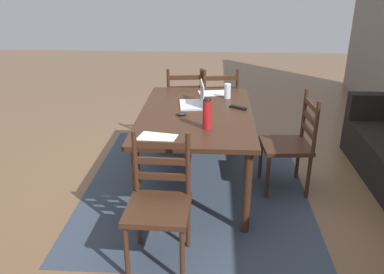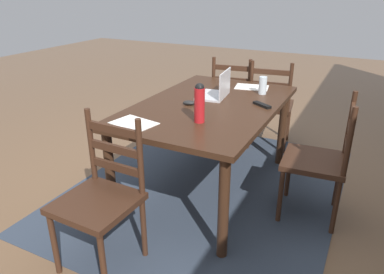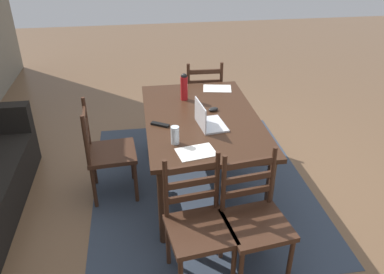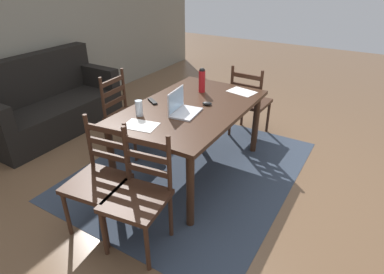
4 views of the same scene
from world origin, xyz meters
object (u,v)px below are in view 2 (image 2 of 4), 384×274
Objects in this scene: chair_left_near at (233,100)px; drinking_glass at (263,85)px; dining_table at (209,114)px; chair_left_far at (270,105)px; chair_right_near at (101,198)px; computer_mouse at (189,103)px; chair_far_head at (320,160)px; laptop at (218,90)px; water_bottle at (199,102)px; tv_remote at (262,105)px.

drinking_glass is (0.66, 0.50, 0.38)m from chair_left_near.
drinking_glass reaches higher than dining_table.
chair_left_far and chair_right_near have the same top height.
computer_mouse reaches higher than dining_table.
laptop reaches higher than chair_far_head.
chair_left_far is 1.59m from water_bottle.
drinking_glass is at bearing 146.94° from dining_table.
chair_left_near is 2.76× the size of laptop.
chair_left_near is at bearing 164.71° from computer_mouse.
chair_right_near is at bearing -0.11° from chair_left_near.
drinking_glass is at bearing 37.15° from chair_left_near.
drinking_glass is (-0.86, 0.19, -0.07)m from water_bottle.
drinking_glass is 0.88× the size of tv_remote.
chair_right_near is at bearing -174.00° from tv_remote.
chair_left_far is at bearing 176.05° from water_bottle.
chair_left_near is at bearing 62.95° from tv_remote.
chair_left_near is 1.00m from laptop.
water_bottle is (0.60, 0.12, 0.08)m from laptop.
chair_left_far is at bearing -148.57° from chair_far_head.
tv_remote is at bearing 10.35° from chair_left_far.
chair_left_far is at bearing 89.99° from chair_left_near.
dining_table is 9.66× the size of tv_remote.
dining_table is at bearing 169.49° from chair_right_near.
tv_remote is at bearing -103.85° from chair_far_head.
dining_table is 1.15m from chair_left_far.
computer_mouse is (1.21, 0.07, 0.32)m from chair_left_near.
dining_table is 16.43× the size of computer_mouse.
chair_left_near is 1.25m from computer_mouse.
laptop is (-0.20, -0.01, 0.14)m from dining_table.
chair_left_far is 0.41m from chair_left_near.
water_bottle reaches higher than drinking_glass.
laptop reaches higher than chair_left_far.
water_bottle is 0.41m from computer_mouse.
tv_remote is (0.98, 0.18, 0.32)m from chair_left_far.
tv_remote is (-0.12, -0.50, 0.32)m from chair_far_head.
laptop is at bearing -168.75° from water_bottle.
water_bottle is 1.61× the size of tv_remote.
dining_table is 1.15m from chair_right_near.
chair_left_far is 2.26m from chair_right_near.
water_bottle is at bearing 11.25° from laptop.
chair_left_near is 2.22m from chair_right_near.
water_bottle is 1.82× the size of drinking_glass.
computer_mouse is (-0.31, -0.24, -0.13)m from water_bottle.
water_bottle is (0.41, -0.78, 0.45)m from chair_far_head.
laptop is at bearing 111.99° from tv_remote.
computer_mouse is (0.30, -0.12, -0.04)m from laptop.
computer_mouse is at bearing -15.74° from chair_left_far.
dining_table is 1.73× the size of chair_left_near.
tv_remote is at bearing 151.90° from water_bottle.
chair_far_head reaches higher than tv_remote.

